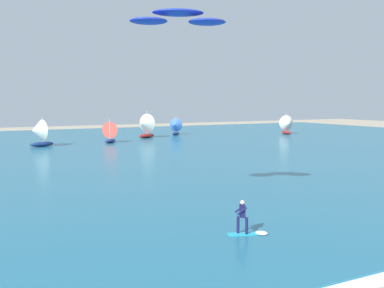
{
  "coord_description": "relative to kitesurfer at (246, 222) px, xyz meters",
  "views": [
    {
      "loc": [
        -9.39,
        -5.34,
        6.5
      ],
      "look_at": [
        0.72,
        13.99,
        4.36
      ],
      "focal_mm": 41.68,
      "sensor_mm": 36.0,
      "label": 1
    }
  ],
  "objects": [
    {
      "name": "sailboat_mid_right",
      "position": [
        43.07,
        48.88,
        1.23
      ],
      "size": [
        3.11,
        3.55,
        4.0
      ],
      "color": "maroon",
      "rests_on": "ocean"
    },
    {
      "name": "sailboat_anchored_offshore",
      "position": [
        -2.39,
        46.93,
        1.32
      ],
      "size": [
        3.74,
        3.31,
        4.2
      ],
      "color": "navy",
      "rests_on": "ocean"
    },
    {
      "name": "sailboat_center_horizon",
      "position": [
        8.52,
        48.4,
        1.05
      ],
      "size": [
        3.16,
        3.21,
        3.61
      ],
      "color": "navy",
      "rests_on": "ocean"
    },
    {
      "name": "kite",
      "position": [
        -0.77,
        5.83,
        10.43
      ],
      "size": [
        5.7,
        3.68,
        0.83
      ],
      "color": "#1E33B2"
    },
    {
      "name": "sailboat_far_right",
      "position": [
        15.98,
        53.57,
        1.52
      ],
      "size": [
        4.16,
        3.79,
        4.63
      ],
      "color": "maroon",
      "rests_on": "ocean"
    },
    {
      "name": "kitesurfer",
      "position": [
        0.0,
        0.0,
        0.0
      ],
      "size": [
        2.03,
        1.2,
        1.67
      ],
      "color": "#26B2CC",
      "rests_on": "ocean"
    },
    {
      "name": "ocean",
      "position": [
        -2.57,
        38.85,
        -0.65
      ],
      "size": [
        160.0,
        90.0,
        0.1
      ],
      "primitive_type": "cube",
      "color": "#236B89",
      "rests_on": "ground"
    },
    {
      "name": "sailboat_trailing",
      "position": [
        23.32,
        56.97,
        1.0
      ],
      "size": [
        3.1,
        3.09,
        3.5
      ],
      "color": "navy",
      "rests_on": "ocean"
    }
  ]
}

